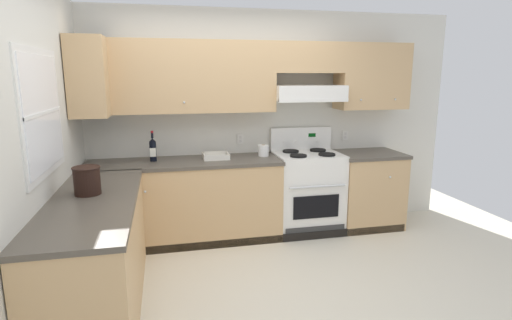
{
  "coord_description": "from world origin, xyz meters",
  "views": [
    {
      "loc": [
        -0.69,
        -3.13,
        1.82
      ],
      "look_at": [
        0.17,
        0.7,
        1.0
      ],
      "focal_mm": 28.67,
      "sensor_mm": 36.0,
      "label": 1
    }
  ],
  "objects": [
    {
      "name": "wall_back",
      "position": [
        0.4,
        1.53,
        1.48
      ],
      "size": [
        4.68,
        0.57,
        2.55
      ],
      "color": "silver",
      "rests_on": "ground_plane"
    },
    {
      "name": "stove",
      "position": [
        0.92,
        1.25,
        0.48
      ],
      "size": [
        0.76,
        0.62,
        1.2
      ],
      "color": "white",
      "rests_on": "ground_plane"
    },
    {
      "name": "ground_plane",
      "position": [
        0.0,
        0.0,
        0.0
      ],
      "size": [
        7.04,
        7.04,
        0.0
      ],
      "primitive_type": "plane",
      "color": "beige"
    },
    {
      "name": "bucket",
      "position": [
        -1.3,
        0.14,
        1.03
      ],
      "size": [
        0.21,
        0.21,
        0.22
      ],
      "color": "black",
      "rests_on": "counter_left_run"
    },
    {
      "name": "bowl",
      "position": [
        -0.15,
        1.29,
        0.93
      ],
      "size": [
        0.28,
        0.25,
        0.06
      ],
      "color": "white",
      "rests_on": "counter_back_run"
    },
    {
      "name": "counter_left_run",
      "position": [
        -1.24,
        -0.0,
        0.45
      ],
      "size": [
        0.63,
        1.91,
        0.91
      ],
      "color": "tan",
      "rests_on": "ground_plane"
    },
    {
      "name": "wine_bottle",
      "position": [
        -0.83,
        1.3,
        1.04
      ],
      "size": [
        0.07,
        0.07,
        0.33
      ],
      "color": "black",
      "rests_on": "counter_back_run"
    },
    {
      "name": "paper_towel_roll",
      "position": [
        0.4,
        1.32,
        0.97
      ],
      "size": [
        0.12,
        0.12,
        0.13
      ],
      "color": "white",
      "rests_on": "counter_back_run"
    },
    {
      "name": "wall_left",
      "position": [
        -1.59,
        0.23,
        1.34
      ],
      "size": [
        0.47,
        4.0,
        2.55
      ],
      "color": "silver",
      "rests_on": "ground_plane"
    },
    {
      "name": "counter_back_run",
      "position": [
        0.08,
        1.24,
        0.45
      ],
      "size": [
        3.6,
        0.65,
        0.91
      ],
      "color": "tan",
      "rests_on": "ground_plane"
    }
  ]
}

